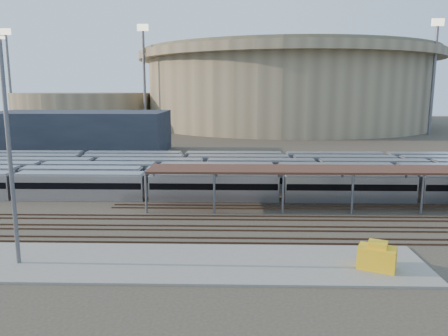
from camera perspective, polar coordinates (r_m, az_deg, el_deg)
name	(u,v)px	position (r m, az deg, el deg)	size (l,w,h in m)	color
ground	(209,216)	(53.96, -1.94, -6.28)	(420.00, 420.00, 0.00)	#383026
apron	(144,262)	(40.50, -10.45, -12.03)	(50.00, 9.00, 0.20)	gray
subway_trains	(210,173)	(71.55, -1.79, -0.68)	(130.77, 23.90, 3.60)	#BABABF
inspection_shed	(381,171)	(59.68, 19.86, -0.37)	(60.30, 6.00, 5.30)	slate
empty_tracks	(207,228)	(49.17, -2.29, -7.83)	(170.00, 9.62, 0.18)	#4C3323
stadium	(286,87)	(192.90, 8.06, 10.45)	(124.00, 124.00, 32.50)	gray
secondary_arena	(84,110)	(192.47, -17.88, 7.24)	(56.00, 56.00, 14.00)	gray
service_building	(81,132)	(113.72, -18.23, 4.49)	(42.00, 20.00, 10.00)	#1E232D
floodlight_0	(144,75)	(165.09, -10.38, 11.89)	(4.00, 1.00, 38.40)	slate
floodlight_1	(9,76)	(193.01, -26.25, 10.76)	(4.00, 1.00, 38.40)	slate
floodlight_2	(434,73)	(165.84, 25.71, 11.06)	(4.00, 1.00, 38.40)	slate
floodlight_3	(207,78)	(212.12, -2.18, 11.64)	(4.00, 1.00, 38.40)	slate
yard_light_pole	(9,154)	(41.18, -26.22, 1.68)	(0.81, 0.36, 19.34)	slate
yellow_equipment	(377,258)	(40.16, 19.34, -11.02)	(3.08, 1.92, 1.92)	gold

